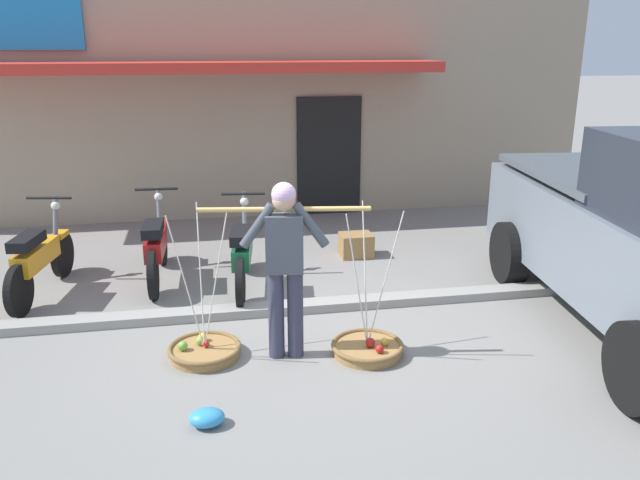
{
  "coord_description": "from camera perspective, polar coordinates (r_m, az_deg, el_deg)",
  "views": [
    {
      "loc": [
        -0.88,
        -5.76,
        2.89
      ],
      "look_at": [
        0.3,
        0.6,
        0.85
      ],
      "focal_mm": 35.69,
      "sensor_mm": 36.0,
      "label": 1
    }
  ],
  "objects": [
    {
      "name": "motorcycle_third_in_row",
      "position": [
        7.66,
        -6.93,
        -1.18
      ],
      "size": [
        0.54,
        1.82,
        1.09
      ],
      "color": "black",
      "rests_on": "ground"
    },
    {
      "name": "fruit_vendor",
      "position": [
        5.81,
        -3.18,
        -1.74
      ],
      "size": [
        1.54,
        0.27,
        1.7
      ],
      "color": "#38384C",
      "rests_on": "ground"
    },
    {
      "name": "fruit_basket_left_side",
      "position": [
        6.2,
        4.29,
        -9.58
      ],
      "size": [
        0.7,
        0.7,
        1.45
      ],
      "color": "#9E7542",
      "rests_on": "ground"
    },
    {
      "name": "plastic_litter_bag",
      "position": [
        5.23,
        -10.1,
        -15.42
      ],
      "size": [
        0.28,
        0.22,
        0.14
      ],
      "primitive_type": "ellipsoid",
      "color": "#3393D1",
      "rests_on": "ground"
    },
    {
      "name": "motorcycle_second_in_row",
      "position": [
        8.12,
        -14.44,
        -0.55
      ],
      "size": [
        0.54,
        1.82,
        1.09
      ],
      "color": "black",
      "rests_on": "ground"
    },
    {
      "name": "motorcycle_nearest_shop",
      "position": [
        8.1,
        -23.87,
        -1.57
      ],
      "size": [
        0.55,
        1.81,
        1.09
      ],
      "color": "black",
      "rests_on": "ground"
    },
    {
      "name": "fruit_basket_right_side",
      "position": [
        6.24,
        -10.33,
        -9.66
      ],
      "size": [
        0.7,
        0.7,
        1.45
      ],
      "color": "#9E7542",
      "rests_on": "ground"
    },
    {
      "name": "storefront_building",
      "position": [
        13.09,
        -10.07,
        13.77
      ],
      "size": [
        13.0,
        6.0,
        4.2
      ],
      "color": "tan",
      "rests_on": "ground"
    },
    {
      "name": "ground_plane",
      "position": [
        6.51,
        -1.68,
        -8.88
      ],
      "size": [
        90.0,
        90.0,
        0.0
      ],
      "primitive_type": "plane",
      "color": "gray"
    },
    {
      "name": "sidewalk_curb",
      "position": [
        7.11,
        -2.56,
        -6.05
      ],
      "size": [
        20.0,
        0.24,
        0.1
      ],
      "primitive_type": "cube",
      "color": "gray",
      "rests_on": "ground"
    },
    {
      "name": "wooden_crate",
      "position": [
        8.88,
        3.26,
        -0.45
      ],
      "size": [
        0.44,
        0.36,
        0.32
      ],
      "primitive_type": "cube",
      "color": "olive",
      "rests_on": "ground"
    }
  ]
}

